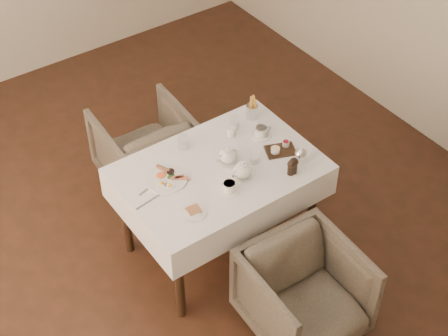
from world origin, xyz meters
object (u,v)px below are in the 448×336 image
armchair_near (304,293)px  breakfast_plate (166,178)px  table (219,181)px  teapot_centre (228,154)px  armchair_far (145,147)px

armchair_near → breakfast_plate: size_ratio=2.54×
table → armchair_near: table is taller
breakfast_plate → teapot_centre: teapot_centre is taller
teapot_centre → armchair_near: bearing=-90.6°
armchair_far → teapot_centre: (0.13, -0.90, 0.51)m
armchair_near → breakfast_plate: breakfast_plate is taller
table → breakfast_plate: size_ratio=4.76×
armchair_far → armchair_near: bearing=96.6°
table → teapot_centre: 0.20m
armchair_near → breakfast_plate: 1.12m
table → armchair_far: bearing=93.2°
table → armchair_near: size_ratio=1.87×
armchair_far → teapot_centre: teapot_centre is taller
armchair_far → breakfast_plate: bearing=74.2°
armchair_near → teapot_centre: teapot_centre is taller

